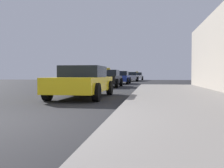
{
  "coord_description": "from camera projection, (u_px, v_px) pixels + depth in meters",
  "views": [
    {
      "loc": [
        2.75,
        -4.35,
        0.93
      ],
      "look_at": [
        1.57,
        3.46,
        0.63
      ],
      "focal_mm": 41.07,
      "sensor_mm": 36.0,
      "label": 1
    }
  ],
  "objects": [
    {
      "name": "ground_plane",
      "position": [
        0.0,
        124.0,
        4.74
      ],
      "size": [
        80.0,
        80.0,
        0.0
      ],
      "primitive_type": "plane",
      "color": "#232326"
    },
    {
      "name": "car_yellow",
      "position": [
        83.0,
        81.0,
        10.32
      ],
      "size": [
        1.99,
        4.47,
        1.27
      ],
      "rotation": [
        0.0,
        0.0,
        3.14
      ],
      "color": "yellow",
      "rests_on": "ground_plane"
    },
    {
      "name": "car_black",
      "position": [
        107.0,
        78.0,
        19.2
      ],
      "size": [
        2.01,
        4.29,
        1.43
      ],
      "rotation": [
        0.0,
        0.0,
        3.14
      ],
      "color": "black",
      "rests_on": "ground_plane"
    },
    {
      "name": "car_blue",
      "position": [
        119.0,
        77.0,
        25.68
      ],
      "size": [
        2.06,
        4.28,
        1.27
      ],
      "rotation": [
        0.0,
        0.0,
        3.14
      ],
      "color": "#233899",
      "rests_on": "ground_plane"
    },
    {
      "name": "car_silver",
      "position": [
        131.0,
        77.0,
        35.27
      ],
      "size": [
        1.93,
        4.44,
        1.27
      ],
      "rotation": [
        0.0,
        0.0,
        3.14
      ],
      "color": "#B7B7BF",
      "rests_on": "ground_plane"
    },
    {
      "name": "car_white",
      "position": [
        137.0,
        76.0,
        42.22
      ],
      "size": [
        2.04,
        4.13,
        1.43
      ],
      "rotation": [
        0.0,
        0.0,
        3.14
      ],
      "color": "white",
      "rests_on": "ground_plane"
    }
  ]
}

